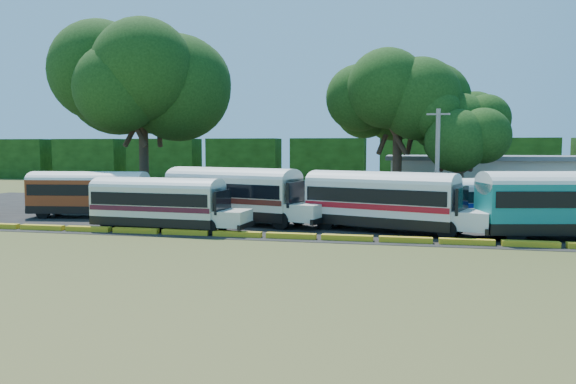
% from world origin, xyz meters
% --- Properties ---
extents(ground, '(160.00, 160.00, 0.00)m').
position_xyz_m(ground, '(0.00, 0.00, 0.00)').
color(ground, '#2B4316').
rests_on(ground, ground).
extents(asphalt_strip, '(64.00, 24.00, 0.02)m').
position_xyz_m(asphalt_strip, '(1.00, 12.00, 0.01)').
color(asphalt_strip, black).
rests_on(asphalt_strip, ground).
extents(curb, '(53.70, 0.45, 0.30)m').
position_xyz_m(curb, '(-0.00, 1.00, 0.15)').
color(curb, yellow).
rests_on(curb, ground).
extents(terminal_building, '(19.00, 9.00, 4.00)m').
position_xyz_m(terminal_building, '(18.00, 30.00, 2.03)').
color(terminal_building, silver).
rests_on(terminal_building, ground).
extents(treeline_backdrop, '(130.00, 4.00, 6.00)m').
position_xyz_m(treeline_backdrop, '(0.00, 48.00, 3.00)').
color(treeline_backdrop, black).
rests_on(treeline_backdrop, ground).
extents(bus_red, '(9.97, 3.63, 3.20)m').
position_xyz_m(bus_red, '(-10.82, 6.94, 1.84)').
color(bus_red, black).
rests_on(bus_red, ground).
extents(bus_cream_west, '(9.62, 3.04, 3.11)m').
position_xyz_m(bus_cream_west, '(-3.56, 2.33, 1.76)').
color(bus_cream_west, black).
rests_on(bus_cream_west, ground).
extents(bus_cream_east, '(11.19, 5.70, 3.58)m').
position_xyz_m(bus_cream_east, '(-0.21, 6.19, 2.02)').
color(bus_cream_east, black).
rests_on(bus_cream_east, ground).
extents(bus_white_red, '(10.88, 5.76, 3.48)m').
position_xyz_m(bus_white_red, '(9.29, 4.58, 1.97)').
color(bus_white_red, black).
rests_on(bus_white_red, ground).
extents(bus_white_blue, '(9.11, 5.21, 2.93)m').
position_xyz_m(bus_white_blue, '(15.15, 9.08, 1.66)').
color(bus_white_blue, black).
rests_on(bus_white_blue, ground).
extents(bus_teal, '(11.35, 4.98, 3.63)m').
position_xyz_m(bus_teal, '(19.07, 3.87, 2.08)').
color(bus_teal, black).
rests_on(bus_teal, ground).
extents(tree_west, '(12.11, 12.11, 15.38)m').
position_xyz_m(tree_west, '(-11.83, 16.93, 10.91)').
color(tree_west, '#34211A').
rests_on(tree_west, ground).
extents(tree_center, '(8.85, 8.85, 12.77)m').
position_xyz_m(tree_center, '(9.66, 22.05, 9.46)').
color(tree_center, '#34211A').
rests_on(tree_center, ground).
extents(tree_east, '(6.89, 6.89, 9.22)m').
position_xyz_m(tree_east, '(14.65, 19.64, 6.63)').
color(tree_east, '#34211A').
rests_on(tree_east, ground).
extents(utility_pole, '(1.60, 0.30, 7.54)m').
position_xyz_m(utility_pole, '(12.58, 12.51, 3.88)').
color(utility_pole, gray).
rests_on(utility_pole, ground).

